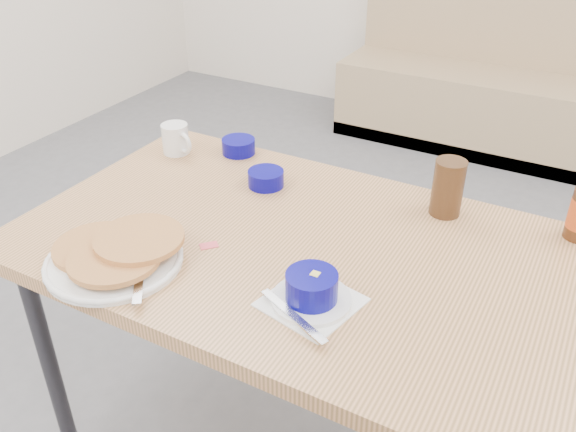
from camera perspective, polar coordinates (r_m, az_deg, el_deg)
The scene contains 9 objects.
booth_bench at distance 3.82m, azimuth 19.98°, elevation 11.13°, with size 1.90×0.56×1.22m.
dining_table at distance 1.46m, azimuth 2.07°, elevation -4.83°, with size 1.40×0.80×0.76m.
pancake_plate at distance 1.41m, azimuth -15.81°, elevation -3.47°, with size 0.32×0.30×0.05m.
coffee_mug at distance 1.87m, azimuth -10.43°, elevation 7.13°, with size 0.12×0.08×0.09m.
grits_setting at distance 1.23m, azimuth 2.19°, elevation -7.04°, with size 0.21×0.22×0.07m.
creamer_bowl at distance 1.85m, azimuth -4.65°, elevation 6.52°, with size 0.10×0.10×0.04m.
butter_bowl at distance 1.66m, azimuth -2.08°, elevation 3.53°, with size 0.10×0.10×0.04m.
amber_tumbler at distance 1.56m, azimuth 14.73°, elevation 2.58°, with size 0.08×0.08×0.15m, color #3E2614.
sugar_wrapper at distance 1.43m, azimuth -7.41°, elevation -2.75°, with size 0.04×0.03×0.00m, color #E84D5C.
Camera 1 is at (0.52, -0.80, 1.56)m, focal length 38.00 mm.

